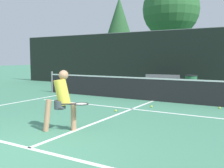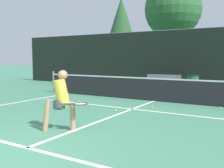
# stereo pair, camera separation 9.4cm
# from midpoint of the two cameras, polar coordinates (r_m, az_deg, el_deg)

# --- Properties ---
(ground_plane) EXTENTS (100.00, 100.00, 0.00)m
(ground_plane) POSITION_cam_midpoint_polar(r_m,az_deg,el_deg) (5.24, -21.56, -14.14)
(ground_plane) COLOR #427F60
(court_baseline_near) EXTENTS (11.00, 0.10, 0.01)m
(court_baseline_near) POSITION_cam_midpoint_polar(r_m,az_deg,el_deg) (5.48, -18.19, -13.12)
(court_baseline_near) COLOR white
(court_baseline_near) RESTS_ON ground
(court_service_line) EXTENTS (8.25, 0.10, 0.01)m
(court_service_line) POSITION_cam_midpoint_polar(r_m,az_deg,el_deg) (9.05, 4.05, -5.44)
(court_service_line) COLOR white
(court_service_line) RESTS_ON ground
(court_center_mark) EXTENTS (0.10, 6.53, 0.01)m
(court_center_mark) POSITION_cam_midpoint_polar(r_m,az_deg,el_deg) (7.93, -0.12, -7.00)
(court_center_mark) COLOR white
(court_center_mark) RESTS_ON ground
(court_sideline_left) EXTENTS (0.10, 7.53, 0.01)m
(court_sideline_left) POSITION_cam_midpoint_polar(r_m,az_deg,el_deg) (10.89, -21.08, -3.91)
(court_sideline_left) COLOR white
(court_sideline_left) RESTS_ON ground
(net) EXTENTS (11.09, 0.09, 1.07)m
(net) POSITION_cam_midpoint_polar(r_m,az_deg,el_deg) (10.76, 8.73, -0.98)
(net) COLOR slate
(net) RESTS_ON ground
(fence_back) EXTENTS (24.00, 0.06, 3.34)m
(fence_back) POSITION_cam_midpoint_polar(r_m,az_deg,el_deg) (15.01, 15.24, 5.14)
(fence_back) COLOR black
(fence_back) RESTS_ON ground
(player_practicing) EXTENTS (1.15, 0.66, 1.46)m
(player_practicing) POSITION_cam_midpoint_polar(r_m,az_deg,el_deg) (6.36, -11.26, -2.97)
(player_practicing) COLOR tan
(player_practicing) RESTS_ON ground
(tennis_ball_scattered_1) EXTENTS (0.07, 0.07, 0.07)m
(tennis_ball_scattered_1) POSITION_cam_midpoint_polar(r_m,az_deg,el_deg) (9.40, 8.32, -4.88)
(tennis_ball_scattered_1) COLOR #D1E033
(tennis_ball_scattered_1) RESTS_ON ground
(tennis_ball_scattered_4) EXTENTS (0.07, 0.07, 0.07)m
(tennis_ball_scattered_4) POSITION_cam_midpoint_polar(r_m,az_deg,el_deg) (9.78, 22.14, -4.83)
(tennis_ball_scattered_4) COLOR #D1E033
(tennis_ball_scattered_4) RESTS_ON ground
(tennis_ball_scattered_5) EXTENTS (0.07, 0.07, 0.07)m
(tennis_ball_scattered_5) POSITION_cam_midpoint_polar(r_m,az_deg,el_deg) (8.60, 0.50, -5.80)
(tennis_ball_scattered_5) COLOR #D1E033
(tennis_ball_scattered_5) RESTS_ON ground
(courtside_bench) EXTENTS (1.89, 0.64, 0.86)m
(courtside_bench) POSITION_cam_midpoint_polar(r_m,az_deg,el_deg) (14.33, 10.62, 0.48)
(courtside_bench) COLOR slate
(courtside_bench) RESTS_ON ground
(trash_bin) EXTENTS (0.61, 0.61, 0.91)m
(trash_bin) POSITION_cam_midpoint_polar(r_m,az_deg,el_deg) (13.63, 16.61, -0.01)
(trash_bin) COLOR #28603D
(trash_bin) RESTS_ON ground
(tree_west) EXTENTS (2.80, 2.80, 7.46)m
(tree_west) POSITION_cam_midpoint_polar(r_m,az_deg,el_deg) (25.48, 1.45, 13.57)
(tree_west) COLOR brown
(tree_west) RESTS_ON ground
(tree_mid) EXTENTS (4.36, 4.36, 7.68)m
(tree_mid) POSITION_cam_midpoint_polar(r_m,az_deg,el_deg) (21.55, 12.55, 15.50)
(tree_mid) COLOR brown
(tree_mid) RESTS_ON ground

